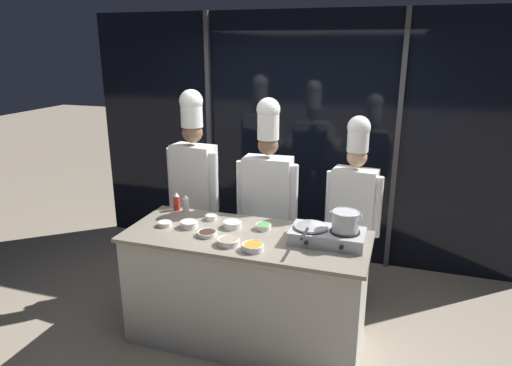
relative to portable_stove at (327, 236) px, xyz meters
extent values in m
plane|color=gray|center=(-0.62, -0.06, -0.99)|extent=(24.00, 24.00, 0.00)
cube|color=black|center=(-0.62, 1.68, 0.36)|extent=(4.90, 0.04, 2.70)
cube|color=#47474C|center=(-1.66, 1.64, 0.36)|extent=(0.05, 0.05, 2.70)
cube|color=#47474C|center=(0.42, 1.64, 0.36)|extent=(0.05, 0.05, 2.70)
cube|color=beige|center=(-0.62, -0.06, -0.53)|extent=(1.85, 0.75, 0.90)
cube|color=gray|center=(-0.62, -0.06, -0.07)|extent=(1.91, 0.79, 0.03)
cube|color=#B2B5BA|center=(0.00, 0.00, 0.00)|extent=(0.55, 0.31, 0.10)
cylinder|color=black|center=(-0.13, 0.00, 0.05)|extent=(0.22, 0.22, 0.01)
cylinder|color=black|center=(-0.13, -0.16, 0.00)|extent=(0.03, 0.01, 0.03)
cylinder|color=black|center=(0.13, 0.00, 0.05)|extent=(0.22, 0.22, 0.01)
cylinder|color=black|center=(0.13, -0.16, 0.00)|extent=(0.03, 0.01, 0.03)
cylinder|color=#ADAFB5|center=(-0.13, 0.00, 0.06)|extent=(0.25, 0.25, 0.01)
cone|color=#ADAFB5|center=(-0.13, 0.00, 0.08)|extent=(0.26, 0.26, 0.05)
cylinder|color=black|center=(-0.13, -0.22, 0.09)|extent=(0.02, 0.20, 0.02)
cylinder|color=#B7BABF|center=(0.13, 0.00, 0.13)|extent=(0.20, 0.20, 0.15)
torus|color=#B7BABF|center=(0.13, 0.00, 0.20)|extent=(0.20, 0.20, 0.01)
torus|color=#B7BABF|center=(0.02, 0.00, 0.18)|extent=(0.01, 0.05, 0.05)
torus|color=#B7BABF|center=(0.24, 0.00, 0.18)|extent=(0.01, 0.05, 0.05)
cylinder|color=white|center=(-1.30, 0.27, 0.01)|extent=(0.06, 0.06, 0.12)
cone|color=white|center=(-1.30, 0.27, 0.08)|extent=(0.05, 0.05, 0.03)
cylinder|color=red|center=(-1.40, 0.28, 0.01)|extent=(0.06, 0.06, 0.13)
cone|color=white|center=(-1.40, 0.28, 0.09)|extent=(0.05, 0.05, 0.04)
cylinder|color=white|center=(-1.11, -0.06, -0.03)|extent=(0.14, 0.14, 0.05)
torus|color=white|center=(-1.11, -0.06, 0.00)|extent=(0.14, 0.14, 0.01)
cylinder|color=silver|center=(-1.11, -0.06, -0.02)|extent=(0.12, 0.12, 0.03)
cylinder|color=white|center=(-0.69, -0.27, -0.03)|extent=(0.17, 0.17, 0.04)
torus|color=white|center=(-0.69, -0.27, -0.01)|extent=(0.17, 0.17, 0.01)
cylinder|color=#9E896B|center=(-0.69, -0.27, -0.02)|extent=(0.14, 0.14, 0.02)
cylinder|color=white|center=(-0.49, -0.30, -0.03)|extent=(0.16, 0.16, 0.04)
torus|color=white|center=(-0.49, -0.30, -0.01)|extent=(0.16, 0.16, 0.01)
cylinder|color=orange|center=(-0.49, -0.30, -0.02)|extent=(0.13, 0.13, 0.02)
cylinder|color=white|center=(-1.31, -0.09, -0.04)|extent=(0.11, 0.11, 0.03)
torus|color=white|center=(-1.31, -0.09, -0.02)|extent=(0.12, 0.12, 0.01)
cylinder|color=white|center=(-1.31, -0.09, -0.03)|extent=(0.09, 0.09, 0.02)
cylinder|color=white|center=(-0.78, 0.05, -0.03)|extent=(0.15, 0.15, 0.05)
torus|color=white|center=(-0.78, 0.05, -0.01)|extent=(0.15, 0.15, 0.01)
cylinder|color=silver|center=(-0.78, 0.05, -0.02)|extent=(0.12, 0.12, 0.03)
cylinder|color=white|center=(-0.53, 0.09, -0.03)|extent=(0.13, 0.13, 0.04)
torus|color=white|center=(-0.53, 0.09, -0.01)|extent=(0.13, 0.13, 0.01)
cylinder|color=#4C9E47|center=(-0.53, 0.09, -0.02)|extent=(0.10, 0.10, 0.02)
cylinder|color=white|center=(-0.91, -0.16, -0.04)|extent=(0.15, 0.15, 0.03)
torus|color=white|center=(-0.91, -0.16, -0.02)|extent=(0.16, 0.16, 0.01)
cylinder|color=#382319|center=(-0.91, -0.16, -0.03)|extent=(0.13, 0.13, 0.02)
cylinder|color=white|center=(-1.01, 0.15, -0.03)|extent=(0.10, 0.10, 0.04)
torus|color=white|center=(-1.01, 0.15, -0.02)|extent=(0.10, 0.10, 0.01)
cylinder|color=beige|center=(-1.01, 0.15, -0.02)|extent=(0.08, 0.08, 0.02)
cylinder|color=#2D3856|center=(-1.28, 0.62, -0.58)|extent=(0.11, 0.11, 0.80)
cylinder|color=#2D3856|center=(-1.50, 0.65, -0.58)|extent=(0.11, 0.11, 0.80)
cube|color=white|center=(-1.39, 0.63, 0.14)|extent=(0.43, 0.25, 0.65)
cylinder|color=white|center=(-1.17, 0.58, 0.13)|extent=(0.08, 0.08, 0.60)
cylinder|color=white|center=(-1.62, 0.62, 0.13)|extent=(0.08, 0.08, 0.60)
sphere|color=brown|center=(-1.39, 0.63, 0.58)|extent=(0.19, 0.19, 0.19)
cylinder|color=white|center=(-1.39, 0.63, 0.75)|extent=(0.20, 0.20, 0.23)
sphere|color=white|center=(-1.39, 0.63, 0.87)|extent=(0.22, 0.22, 0.22)
cylinder|color=#2D3856|center=(-0.54, 0.66, -0.60)|extent=(0.11, 0.11, 0.77)
cylinder|color=#2D3856|center=(-0.78, 0.65, -0.60)|extent=(0.11, 0.11, 0.77)
cube|color=white|center=(-0.66, 0.65, 0.09)|extent=(0.44, 0.24, 0.62)
cylinder|color=white|center=(-0.42, 0.63, 0.07)|extent=(0.09, 0.09, 0.57)
cylinder|color=white|center=(-0.90, 0.61, 0.07)|extent=(0.09, 0.09, 0.57)
sphere|color=brown|center=(-0.66, 0.65, 0.51)|extent=(0.18, 0.18, 0.18)
cylinder|color=white|center=(-0.66, 0.65, 0.69)|extent=(0.19, 0.19, 0.26)
sphere|color=white|center=(-0.66, 0.65, 0.83)|extent=(0.21, 0.21, 0.21)
cylinder|color=#4C4C51|center=(0.21, 0.73, -0.62)|extent=(0.10, 0.10, 0.73)
cylinder|color=#4C4C51|center=(0.01, 0.75, -0.62)|extent=(0.10, 0.10, 0.73)
cube|color=white|center=(0.11, 0.74, 0.04)|extent=(0.40, 0.24, 0.59)
cylinder|color=white|center=(0.32, 0.69, 0.02)|extent=(0.08, 0.08, 0.54)
cylinder|color=white|center=(-0.10, 0.74, 0.02)|extent=(0.08, 0.08, 0.54)
sphere|color=tan|center=(0.11, 0.74, 0.44)|extent=(0.17, 0.17, 0.17)
cylinder|color=white|center=(0.11, 0.74, 0.59)|extent=(0.18, 0.18, 0.21)
sphere|color=white|center=(0.11, 0.74, 0.70)|extent=(0.20, 0.20, 0.20)
camera|label=1|loc=(0.47, -3.14, 1.38)|focal=32.00mm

